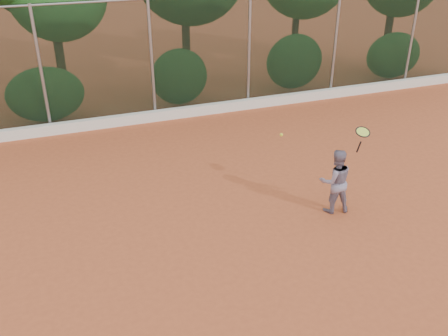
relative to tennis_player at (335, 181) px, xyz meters
name	(u,v)px	position (x,y,z in m)	size (l,w,h in m)	color
ground	(243,252)	(-2.29, -0.69, -0.69)	(80.00, 80.00, 0.00)	#B14F29
concrete_curb	(157,116)	(-2.29, 6.13, -0.54)	(24.00, 0.20, 0.30)	silver
tennis_player	(335,181)	(0.00, 0.00, 0.00)	(0.67, 0.52, 1.39)	slate
chainlink_fence	(152,57)	(-2.29, 6.31, 1.17)	(24.09, 0.09, 3.50)	black
tennis_racket	(362,134)	(0.43, -0.09, 1.02)	(0.34, 0.33, 0.56)	black
tennis_ball_in_flight	(281,135)	(-1.22, 0.13, 1.16)	(0.06, 0.06, 0.06)	yellow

